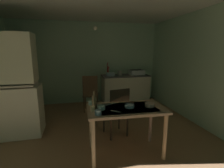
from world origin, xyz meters
name	(u,v)px	position (x,y,z in m)	size (l,w,h in m)	color
ground_plane	(96,125)	(0.00, 0.00, 0.00)	(5.35, 5.35, 0.00)	#8F6747
wall_back	(88,63)	(0.00, 1.79, 1.22)	(4.45, 0.10, 2.44)	#ADCDAC
wall_right	(189,67)	(2.22, 0.00, 1.22)	(0.10, 3.58, 2.44)	#AECFAC
ceiling_slab	(94,3)	(0.00, 0.00, 2.49)	(4.45, 3.58, 0.10)	silver
hutch_cabinet	(9,90)	(-1.61, -0.06, 0.90)	(1.08, 0.55, 1.91)	beige
counter_cabinet	(125,89)	(1.11, 1.42, 0.43)	(1.44, 0.64, 0.87)	beige
sink_basin	(136,72)	(1.46, 1.42, 0.94)	(0.44, 0.34, 0.15)	white
hand_pump	(108,70)	(0.57, 1.47, 1.04)	(0.05, 0.27, 0.39)	#B21E19
mixing_bowl_counter	(110,74)	(0.63, 1.37, 0.91)	(0.27, 0.27, 0.09)	#9EB2C6
stoneware_crock	(120,73)	(0.91, 1.39, 0.93)	(0.13, 0.13, 0.13)	beige
dining_table	(126,115)	(0.32, -1.11, 0.65)	(1.19, 0.69, 0.76)	#A37F60
chair_far_side	(117,112)	(0.32, -0.56, 0.49)	(0.47, 0.47, 0.94)	#37291C
chair_by_counter	(91,93)	(-0.02, 0.84, 0.51)	(0.46, 0.46, 0.98)	#3E2B1B
serving_bowl_wide	(150,105)	(0.69, -1.14, 0.79)	(0.14, 0.14, 0.06)	tan
soup_bowl_small	(130,106)	(0.37, -1.11, 0.78)	(0.14, 0.14, 0.05)	#9EB2C6
sauce_dish	(101,108)	(-0.06, -1.10, 0.78)	(0.11, 0.11, 0.06)	#ADD1C1
mug_dark	(98,112)	(-0.13, -1.30, 0.79)	(0.09, 0.09, 0.07)	#9EB2C6
teacup_mint	(93,109)	(-0.19, -1.14, 0.79)	(0.06, 0.06, 0.07)	beige
teacup_cream	(91,103)	(-0.19, -0.84, 0.79)	(0.08, 0.08, 0.07)	#ADD1C1
glass_bottle	(94,101)	(-0.15, -1.03, 0.86)	(0.06, 0.06, 0.27)	olive
table_knife	(110,104)	(0.13, -0.89, 0.76)	(0.21, 0.02, 0.01)	silver
teaspoon_near_bowl	(115,111)	(0.12, -1.22, 0.76)	(0.15, 0.02, 0.01)	beige
pendant_bulb	(95,28)	(0.03, 0.08, 2.05)	(0.08, 0.08, 0.08)	#F9EFCC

